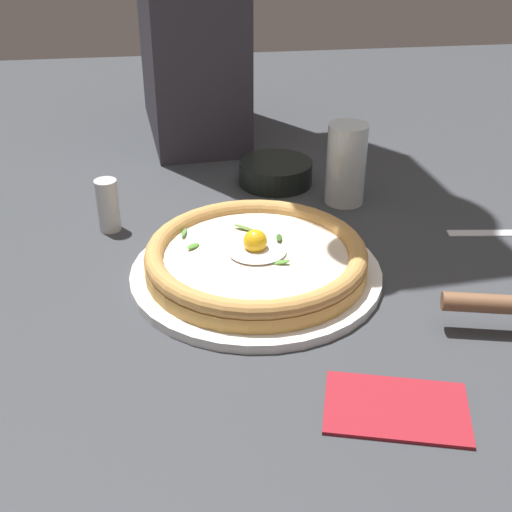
% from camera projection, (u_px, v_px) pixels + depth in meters
% --- Properties ---
extents(ground_plane, '(2.40, 2.40, 0.03)m').
position_uv_depth(ground_plane, '(248.00, 297.00, 0.88)').
color(ground_plane, '#363A3E').
rests_on(ground_plane, ground).
extents(pizza_plate, '(0.32, 0.32, 0.01)m').
position_uv_depth(pizza_plate, '(256.00, 274.00, 0.89)').
color(pizza_plate, white).
rests_on(pizza_plate, ground).
extents(pizza, '(0.28, 0.28, 0.05)m').
position_uv_depth(pizza, '(256.00, 257.00, 0.88)').
color(pizza, gold).
rests_on(pizza, pizza_plate).
extents(side_bowl, '(0.12, 0.12, 0.04)m').
position_uv_depth(side_bowl, '(276.00, 172.00, 1.14)').
color(side_bowl, black).
rests_on(side_bowl, ground).
extents(pizza_cutter, '(0.16, 0.05, 0.07)m').
position_uv_depth(pizza_cutter, '(508.00, 305.00, 0.77)').
color(pizza_cutter, silver).
rests_on(pizza_cutter, ground).
extents(drinking_glass, '(0.06, 0.06, 0.13)m').
position_uv_depth(drinking_glass, '(346.00, 170.00, 1.06)').
color(drinking_glass, silver).
rests_on(drinking_glass, ground).
extents(folded_napkin, '(0.16, 0.12, 0.01)m').
position_uv_depth(folded_napkin, '(397.00, 407.00, 0.68)').
color(folded_napkin, maroon).
rests_on(folded_napkin, ground).
extents(pepper_shaker, '(0.03, 0.03, 0.08)m').
position_uv_depth(pepper_shaker, '(108.00, 205.00, 0.99)').
color(pepper_shaker, silver).
rests_on(pepper_shaker, ground).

